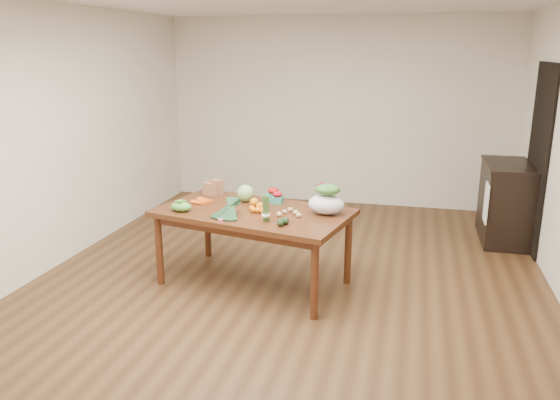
% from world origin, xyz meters
% --- Properties ---
extents(floor, '(6.00, 6.00, 0.00)m').
position_xyz_m(floor, '(0.00, 0.00, 0.00)').
color(floor, '#54381C').
rests_on(floor, ground).
extents(room_walls, '(5.02, 6.02, 2.70)m').
position_xyz_m(room_walls, '(0.00, 0.00, 1.35)').
color(room_walls, white).
rests_on(room_walls, floor).
extents(dining_table, '(1.97, 1.36, 0.75)m').
position_xyz_m(dining_table, '(-0.33, -0.18, 0.38)').
color(dining_table, '#562A14').
rests_on(dining_table, floor).
extents(doorway_dark, '(0.02, 1.00, 2.10)m').
position_xyz_m(doorway_dark, '(2.48, 1.60, 1.05)').
color(doorway_dark, black).
rests_on(doorway_dark, floor).
extents(cabinet, '(0.52, 1.02, 0.94)m').
position_xyz_m(cabinet, '(2.22, 1.79, 0.47)').
color(cabinet, black).
rests_on(cabinet, floor).
extents(dish_towel, '(0.02, 0.28, 0.45)m').
position_xyz_m(dish_towel, '(1.96, 1.40, 0.55)').
color(dish_towel, white).
rests_on(dish_towel, cabinet).
extents(paper_bag, '(0.26, 0.23, 0.16)m').
position_xyz_m(paper_bag, '(-0.91, 0.28, 0.83)').
color(paper_bag, brown).
rests_on(paper_bag, dining_table).
extents(cabbage, '(0.17, 0.17, 0.17)m').
position_xyz_m(cabbage, '(-0.49, 0.11, 0.84)').
color(cabbage, '#85B568').
rests_on(cabbage, dining_table).
extents(strawberry_basket_a, '(0.14, 0.14, 0.11)m').
position_xyz_m(strawberry_basket_a, '(-0.23, 0.21, 0.80)').
color(strawberry_basket_a, red).
rests_on(strawberry_basket_a, dining_table).
extents(strawberry_basket_b, '(0.12, 0.12, 0.09)m').
position_xyz_m(strawberry_basket_b, '(-0.17, 0.13, 0.80)').
color(strawberry_basket_b, red).
rests_on(strawberry_basket_b, dining_table).
extents(orange_a, '(0.09, 0.09, 0.09)m').
position_xyz_m(orange_a, '(-0.36, -0.04, 0.79)').
color(orange_a, '#FFAA0F').
rests_on(orange_a, dining_table).
extents(orange_b, '(0.07, 0.07, 0.07)m').
position_xyz_m(orange_b, '(-0.23, -0.08, 0.78)').
color(orange_b, orange).
rests_on(orange_b, dining_table).
extents(orange_c, '(0.07, 0.07, 0.07)m').
position_xyz_m(orange_c, '(-0.26, -0.14, 0.79)').
color(orange_c, orange).
rests_on(orange_c, dining_table).
extents(mandarin_cluster, '(0.21, 0.21, 0.09)m').
position_xyz_m(mandarin_cluster, '(-0.26, -0.22, 0.79)').
color(mandarin_cluster, orange).
rests_on(mandarin_cluster, dining_table).
extents(carrots, '(0.26, 0.26, 0.03)m').
position_xyz_m(carrots, '(-0.89, -0.03, 0.76)').
color(carrots, orange).
rests_on(carrots, dining_table).
extents(snap_pea_bag, '(0.20, 0.15, 0.09)m').
position_xyz_m(snap_pea_bag, '(-0.98, -0.37, 0.80)').
color(snap_pea_bag, '#5AB03B').
rests_on(snap_pea_bag, dining_table).
extents(kale_bunch, '(0.40, 0.46, 0.16)m').
position_xyz_m(kale_bunch, '(-0.49, -0.47, 0.83)').
color(kale_bunch, black).
rests_on(kale_bunch, dining_table).
extents(asparagus_bundle, '(0.10, 0.13, 0.26)m').
position_xyz_m(asparagus_bundle, '(-0.11, -0.49, 0.88)').
color(asparagus_bundle, '#53823B').
rests_on(asparagus_bundle, dining_table).
extents(potato_a, '(0.05, 0.04, 0.04)m').
position_xyz_m(potato_a, '(-0.01, -0.22, 0.77)').
color(potato_a, tan).
rests_on(potato_a, dining_table).
extents(potato_b, '(0.05, 0.05, 0.05)m').
position_xyz_m(potato_b, '(-0.04, -0.31, 0.77)').
color(potato_b, '#D7C87C').
rests_on(potato_b, dining_table).
extents(potato_c, '(0.05, 0.05, 0.05)m').
position_xyz_m(potato_c, '(0.10, -0.22, 0.77)').
color(potato_c, '#CCBC75').
rests_on(potato_c, dining_table).
extents(potato_d, '(0.05, 0.05, 0.04)m').
position_xyz_m(potato_d, '(0.03, -0.14, 0.77)').
color(potato_d, tan).
rests_on(potato_d, dining_table).
extents(potato_e, '(0.05, 0.05, 0.04)m').
position_xyz_m(potato_e, '(0.14, -0.30, 0.77)').
color(potato_e, '#D4B87A').
rests_on(potato_e, dining_table).
extents(avocado_a, '(0.09, 0.11, 0.06)m').
position_xyz_m(avocado_a, '(0.04, -0.58, 0.78)').
color(avocado_a, black).
rests_on(avocado_a, dining_table).
extents(avocado_b, '(0.09, 0.11, 0.07)m').
position_xyz_m(avocado_b, '(0.07, -0.51, 0.78)').
color(avocado_b, black).
rests_on(avocado_b, dining_table).
extents(salad_bag, '(0.38, 0.32, 0.26)m').
position_xyz_m(salad_bag, '(0.37, -0.13, 0.88)').
color(salad_bag, white).
rests_on(salad_bag, dining_table).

